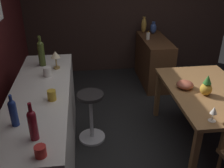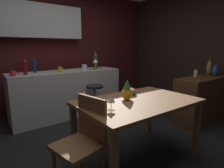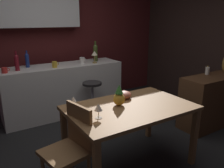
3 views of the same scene
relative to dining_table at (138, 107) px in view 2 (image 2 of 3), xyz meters
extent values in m
plane|color=black|center=(-0.11, 0.42, -0.66)|extent=(9.00, 9.00, 0.00)
cube|color=#4C1919|center=(-0.11, 2.52, 0.64)|extent=(5.20, 0.10, 2.60)
cube|color=white|center=(-0.41, 2.40, 1.19)|extent=(1.70, 0.32, 0.64)
cube|color=#33231E|center=(2.44, 0.72, 0.64)|extent=(0.10, 4.40, 2.60)
cube|color=olive|center=(0.00, 0.00, 0.06)|extent=(1.38, 0.89, 0.04)
cube|color=olive|center=(-0.64, 0.39, -0.31)|extent=(0.06, 0.06, 0.70)
cube|color=olive|center=(0.64, 0.39, -0.31)|extent=(0.06, 0.06, 0.70)
cube|color=olive|center=(0.64, -0.39, -0.31)|extent=(0.06, 0.06, 0.70)
cube|color=silver|center=(-0.09, 1.88, -0.21)|extent=(2.10, 0.60, 0.90)
cube|color=#56351E|center=(1.75, 0.16, -0.25)|extent=(1.10, 0.44, 0.82)
cube|color=olive|center=(-0.80, -0.05, -0.21)|extent=(0.47, 0.47, 0.04)
cube|color=olive|center=(-0.63, -0.01, 0.01)|extent=(0.11, 0.38, 0.44)
cylinder|color=olive|center=(-0.61, -0.17, -0.44)|extent=(0.04, 0.04, 0.43)
cylinder|color=olive|center=(-0.68, 0.14, -0.44)|extent=(0.04, 0.04, 0.43)
cylinder|color=#262323|center=(0.22, 1.36, -0.02)|extent=(0.32, 0.32, 0.04)
cylinder|color=silver|center=(0.22, 1.36, -0.34)|extent=(0.04, 0.04, 0.62)
cylinder|color=silver|center=(0.22, 1.36, -0.64)|extent=(0.34, 0.34, 0.03)
cylinder|color=silver|center=(-0.57, 0.25, 0.08)|extent=(0.07, 0.07, 0.00)
cylinder|color=silver|center=(-0.57, 0.25, 0.13)|extent=(0.01, 0.01, 0.08)
cone|color=silver|center=(-0.57, 0.25, 0.20)|extent=(0.07, 0.07, 0.07)
cylinder|color=silver|center=(-0.45, -0.09, 0.08)|extent=(0.07, 0.07, 0.00)
cylinder|color=silver|center=(-0.45, -0.09, 0.12)|extent=(0.01, 0.01, 0.08)
cone|color=silver|center=(-0.45, -0.09, 0.20)|extent=(0.08, 0.08, 0.07)
ellipsoid|color=gold|center=(-0.09, 0.09, 0.15)|extent=(0.13, 0.13, 0.14)
cone|color=#2D6B28|center=(-0.09, 0.09, 0.27)|extent=(0.09, 0.09, 0.10)
ellipsoid|color=#9E4C38|center=(0.09, 0.26, 0.13)|extent=(0.19, 0.19, 0.09)
cylinder|color=maroon|center=(-0.84, 1.81, 0.35)|extent=(0.07, 0.07, 0.21)
sphere|color=maroon|center=(-0.84, 1.81, 0.46)|extent=(0.07, 0.07, 0.07)
cylinder|color=maroon|center=(-0.84, 1.81, 0.52)|extent=(0.03, 0.03, 0.08)
cylinder|color=#475623|center=(0.60, 1.93, 0.38)|extent=(0.08, 0.08, 0.27)
sphere|color=#475623|center=(0.60, 1.93, 0.51)|extent=(0.08, 0.08, 0.08)
cylinder|color=#475623|center=(0.60, 1.93, 0.58)|extent=(0.04, 0.04, 0.08)
cylinder|color=navy|center=(-0.64, 2.00, 0.34)|extent=(0.06, 0.06, 0.20)
sphere|color=navy|center=(-0.64, 2.00, 0.44)|extent=(0.06, 0.06, 0.06)
cylinder|color=navy|center=(-0.64, 2.00, 0.49)|extent=(0.02, 0.02, 0.06)
cylinder|color=gold|center=(-0.27, 1.74, 0.29)|extent=(0.08, 0.08, 0.10)
torus|color=gold|center=(-0.22, 1.74, 0.30)|extent=(0.05, 0.01, 0.05)
cylinder|color=red|center=(-1.03, 1.75, 0.28)|extent=(0.08, 0.08, 0.08)
torus|color=red|center=(-0.98, 1.75, 0.29)|extent=(0.05, 0.01, 0.05)
cylinder|color=white|center=(0.27, 1.83, 0.30)|extent=(0.09, 0.09, 0.11)
torus|color=white|center=(0.33, 1.83, 0.30)|extent=(0.05, 0.01, 0.05)
cylinder|color=#A58447|center=(0.48, 1.75, 0.25)|extent=(0.08, 0.08, 0.02)
cylinder|color=#A58447|center=(0.48, 1.75, 0.32)|extent=(0.02, 0.02, 0.12)
cone|color=beige|center=(0.48, 1.75, 0.42)|extent=(0.11, 0.11, 0.08)
cylinder|color=white|center=(1.74, 0.29, 0.22)|extent=(0.06, 0.06, 0.12)
ellipsoid|color=yellow|center=(1.74, 0.29, 0.29)|extent=(0.01, 0.01, 0.03)
ellipsoid|color=#B78C38|center=(2.17, 0.27, 0.30)|extent=(0.10, 0.10, 0.27)
cylinder|color=#B78C38|center=(2.17, 0.27, 0.45)|extent=(0.05, 0.05, 0.02)
ellipsoid|color=#334C8C|center=(2.08, 0.11, 0.26)|extent=(0.12, 0.12, 0.20)
cylinder|color=#334C8C|center=(2.08, 0.11, 0.37)|extent=(0.06, 0.06, 0.02)
camera|label=1|loc=(-2.41, 1.42, 1.49)|focal=40.78mm
camera|label=2|loc=(-1.46, -1.48, 0.69)|focal=29.34mm
camera|label=3|loc=(-1.43, -1.90, 1.02)|focal=36.51mm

